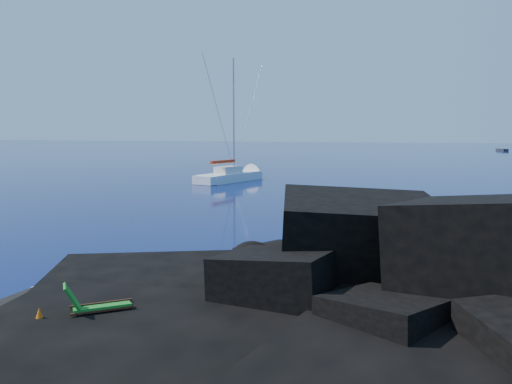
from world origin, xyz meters
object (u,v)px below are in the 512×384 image
at_px(sailboat, 231,181).
at_px(marker_cone, 40,318).
at_px(distant_boat_a, 502,151).
at_px(sunbather, 82,304).
at_px(deck_chair, 102,299).

distance_m(sailboat, marker_cone, 38.69).
bearing_deg(sailboat, distant_boat_a, 83.48).
bearing_deg(marker_cone, distant_boat_a, 75.24).
distance_m(sailboat, sunbather, 37.41).
xyz_separation_m(sunbather, distant_boat_a, (32.64, 123.44, -0.52)).
height_order(sailboat, deck_chair, sailboat).
bearing_deg(distant_boat_a, marker_cone, -121.40).
xyz_separation_m(sunbather, marker_cone, (-0.24, -1.36, 0.10)).
distance_m(sunbather, marker_cone, 1.38).
height_order(deck_chair, distant_boat_a, deck_chair).
bearing_deg(sunbather, sailboat, 110.84).
bearing_deg(sunbather, deck_chair, -16.49).
height_order(deck_chair, sunbather, deck_chair).
xyz_separation_m(deck_chair, sunbather, (-0.90, 0.42, -0.38)).
relative_size(marker_cone, distant_boat_a, 0.14).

